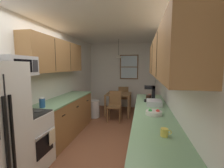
# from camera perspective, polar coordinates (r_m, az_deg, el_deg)

# --- Properties ---
(ground_plane) EXTENTS (12.00, 12.00, 0.00)m
(ground_plane) POSITION_cam_1_polar(r_m,az_deg,el_deg) (4.02, -1.51, -17.76)
(ground_plane) COLOR brown
(wall_left) EXTENTS (0.10, 9.00, 2.55)m
(wall_left) POSITION_cam_1_polar(r_m,az_deg,el_deg) (4.19, -19.91, 0.96)
(wall_left) COLOR white
(wall_left) RESTS_ON ground
(wall_right) EXTENTS (0.10, 9.00, 2.55)m
(wall_right) POSITION_cam_1_polar(r_m,az_deg,el_deg) (3.63, 19.68, 0.16)
(wall_right) COLOR white
(wall_right) RESTS_ON ground
(wall_back) EXTENTS (4.40, 0.10, 2.55)m
(wall_back) POSITION_cam_1_polar(r_m,az_deg,el_deg) (6.29, 3.73, 3.10)
(wall_back) COLOR white
(wall_back) RESTS_ON ground
(ceiling_slab) EXTENTS (4.40, 9.00, 0.08)m
(ceiling_slab) POSITION_cam_1_polar(r_m,az_deg,el_deg) (3.78, -1.64, 20.88)
(ceiling_slab) COLOR white
(stove_range) EXTENTS (0.66, 0.59, 1.10)m
(stove_range) POSITION_cam_1_polar(r_m,az_deg,el_deg) (2.98, -28.84, -17.74)
(stove_range) COLOR white
(stove_range) RESTS_ON ground
(microwave_over_range) EXTENTS (0.39, 0.58, 0.31)m
(microwave_over_range) POSITION_cam_1_polar(r_m,az_deg,el_deg) (2.81, -31.98, 5.67)
(microwave_over_range) COLOR silver
(counter_left) EXTENTS (0.64, 2.02, 0.90)m
(counter_left) POSITION_cam_1_polar(r_m,az_deg,el_deg) (4.00, -16.64, -11.25)
(counter_left) COLOR olive
(counter_left) RESTS_ON ground
(upper_cabinets_left) EXTENTS (0.33, 2.10, 0.72)m
(upper_cabinets_left) POSITION_cam_1_polar(r_m,az_deg,el_deg) (3.84, -19.58, 9.68)
(upper_cabinets_left) COLOR olive
(counter_right) EXTENTS (0.64, 3.25, 0.90)m
(counter_right) POSITION_cam_1_polar(r_m,az_deg,el_deg) (2.87, 14.75, -18.53)
(counter_right) COLOR olive
(counter_right) RESTS_ON ground
(upper_cabinets_right) EXTENTS (0.33, 2.93, 0.62)m
(upper_cabinets_right) POSITION_cam_1_polar(r_m,az_deg,el_deg) (2.57, 18.88, 9.63)
(upper_cabinets_right) COLOR olive
(dining_table) EXTENTS (0.81, 0.78, 0.73)m
(dining_table) POSITION_cam_1_polar(r_m,az_deg,el_deg) (5.29, 2.38, -4.86)
(dining_table) COLOR brown
(dining_table) RESTS_ON ground
(dining_chair_near) EXTENTS (0.41, 0.41, 0.90)m
(dining_chair_near) POSITION_cam_1_polar(r_m,az_deg,el_deg) (4.74, 1.04, -7.53)
(dining_chair_near) COLOR brown
(dining_chair_near) RESTS_ON ground
(dining_chair_far) EXTENTS (0.44, 0.44, 0.90)m
(dining_chair_far) POSITION_cam_1_polar(r_m,az_deg,el_deg) (5.88, 4.24, -4.76)
(dining_chair_far) COLOR brown
(dining_chair_far) RESTS_ON ground
(pendant_light) EXTENTS (0.30, 0.30, 0.62)m
(pendant_light) POSITION_cam_1_polar(r_m,az_deg,el_deg) (5.20, 2.45, 10.12)
(pendant_light) COLOR black
(back_window) EXTENTS (0.72, 0.05, 0.95)m
(back_window) POSITION_cam_1_polar(r_m,az_deg,el_deg) (6.17, 6.30, 6.25)
(back_window) COLOR brown
(trash_bin) EXTENTS (0.33, 0.33, 0.56)m
(trash_bin) POSITION_cam_1_polar(r_m,az_deg,el_deg) (5.12, -6.50, -9.07)
(trash_bin) COLOR silver
(trash_bin) RESTS_ON ground
(storage_canister) EXTENTS (0.10, 0.10, 0.19)m
(storage_canister) POSITION_cam_1_polar(r_m,az_deg,el_deg) (3.15, -24.37, -6.20)
(storage_canister) COLOR #265999
(storage_canister) RESTS_ON counter_left
(dish_towel) EXTENTS (0.02, 0.16, 0.24)m
(dish_towel) POSITION_cam_1_polar(r_m,az_deg,el_deg) (2.88, -21.20, -17.60)
(dish_towel) COLOR beige
(coffee_maker) EXTENTS (0.22, 0.18, 0.33)m
(coffee_maker) POSITION_cam_1_polar(r_m,az_deg,el_deg) (3.44, 14.22, -3.37)
(coffee_maker) COLOR black
(coffee_maker) RESTS_ON counter_right
(mug_by_coffeemaker) EXTENTS (0.11, 0.07, 0.11)m
(mug_by_coffeemaker) POSITION_cam_1_polar(r_m,az_deg,el_deg) (3.68, 13.75, -4.60)
(mug_by_coffeemaker) COLOR #BF3F33
(mug_by_coffeemaker) RESTS_ON counter_right
(mug_spare) EXTENTS (0.12, 0.08, 0.09)m
(mug_spare) POSITION_cam_1_polar(r_m,az_deg,el_deg) (1.85, 18.80, -16.54)
(mug_spare) COLOR #E5CC4C
(mug_spare) RESTS_ON counter_right
(fruit_bowl) EXTENTS (0.25, 0.25, 0.09)m
(fruit_bowl) POSITION_cam_1_polar(r_m,az_deg,el_deg) (2.55, 15.21, -10.13)
(fruit_bowl) COLOR silver
(fruit_bowl) RESTS_ON counter_right
(dish_rack) EXTENTS (0.28, 0.34, 0.10)m
(dish_rack) POSITION_cam_1_polar(r_m,az_deg,el_deg) (3.14, 15.23, -6.67)
(dish_rack) COLOR silver
(dish_rack) RESTS_ON counter_right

